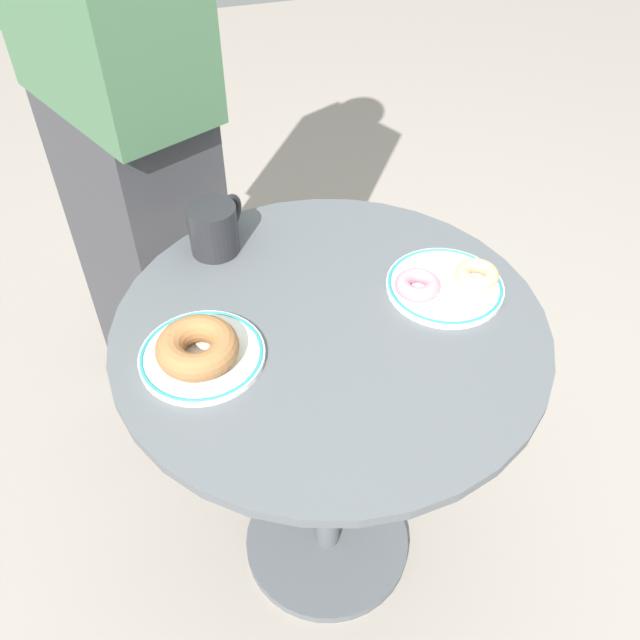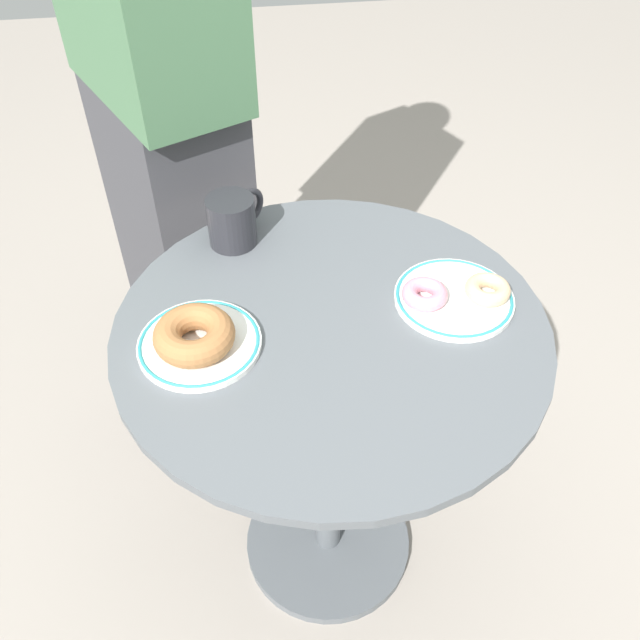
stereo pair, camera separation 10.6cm
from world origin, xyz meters
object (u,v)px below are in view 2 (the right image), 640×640
object	(u,v)px
donut_glazed	(488,290)
plate_right	(454,298)
cafe_table	(330,413)
coffee_mug	(233,220)
donut_cinnamon	(194,335)
person_figure	(162,110)
donut_pink_frosted	(425,294)
plate_left	(200,343)

from	to	relation	value
donut_glazed	plate_right	bearing A→B (deg)	172.53
cafe_table	coffee_mug	size ratio (longest dim) A/B	6.72
cafe_table	donut_cinnamon	distance (m)	0.34
cafe_table	person_figure	xyz separation A→B (m)	(-0.26, 0.55, 0.34)
person_figure	cafe_table	bearing A→B (deg)	-64.21
donut_cinnamon	donut_pink_frosted	xyz separation A→B (m)	(0.37, 0.05, -0.01)
coffee_mug	person_figure	size ratio (longest dim) A/B	0.06
donut_pink_frosted	coffee_mug	size ratio (longest dim) A/B	0.70
coffee_mug	person_figure	xyz separation A→B (m)	(-0.12, 0.31, 0.07)
donut_pink_frosted	person_figure	xyz separation A→B (m)	(-0.42, 0.52, 0.09)
donut_glazed	coffee_mug	bearing A→B (deg)	151.12
donut_pink_frosted	coffee_mug	world-z (taller)	coffee_mug
plate_left	donut_pink_frosted	size ratio (longest dim) A/B	2.56
donut_cinnamon	donut_glazed	size ratio (longest dim) A/B	1.66
donut_glazed	donut_pink_frosted	bearing A→B (deg)	178.04
plate_left	donut_glazed	world-z (taller)	donut_glazed
donut_pink_frosted	person_figure	world-z (taller)	person_figure
cafe_table	person_figure	bearing A→B (deg)	115.79
donut_glazed	coffee_mug	distance (m)	0.46
plate_left	donut_cinnamon	distance (m)	0.03
coffee_mug	cafe_table	bearing A→B (deg)	-59.58
plate_right	donut_cinnamon	size ratio (longest dim) A/B	1.59
cafe_table	donut_pink_frosted	distance (m)	0.30
cafe_table	donut_glazed	world-z (taller)	donut_glazed
plate_right	donut_pink_frosted	size ratio (longest dim) A/B	2.65
plate_left	plate_right	xyz separation A→B (m)	(0.42, 0.05, 0.00)
plate_left	donut_glazed	size ratio (longest dim) A/B	2.56
plate_right	donut_glazed	distance (m)	0.06
person_figure	coffee_mug	bearing A→B (deg)	-68.15
plate_left	cafe_table	bearing A→B (deg)	5.52
cafe_table	donut_glazed	distance (m)	0.37
cafe_table	coffee_mug	xyz separation A→B (m)	(-0.14, 0.24, 0.28)
donut_cinnamon	cafe_table	bearing A→B (deg)	7.42
donut_glazed	plate_left	bearing A→B (deg)	-175.30
plate_left	donut_pink_frosted	distance (m)	0.37
plate_left	plate_right	size ratio (longest dim) A/B	0.97
cafe_table	donut_cinnamon	world-z (taller)	donut_cinnamon
donut_cinnamon	donut_pink_frosted	world-z (taller)	donut_cinnamon
donut_cinnamon	person_figure	world-z (taller)	person_figure
donut_cinnamon	plate_right	bearing A→B (deg)	7.17
donut_glazed	person_figure	world-z (taller)	person_figure
cafe_table	donut_glazed	bearing A→B (deg)	4.04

